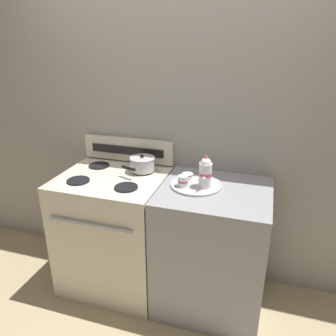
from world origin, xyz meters
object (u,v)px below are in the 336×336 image
at_px(teacup_left, 187,177).
at_px(creamer_jug, 183,181).
at_px(serving_tray, 196,185).
at_px(saucepan, 142,164).
at_px(stove, 115,230).
at_px(teapot, 205,173).
at_px(teacup_right, 206,176).

height_order(teacup_left, creamer_jug, creamer_jug).
bearing_deg(serving_tray, saucepan, 164.36).
bearing_deg(creamer_jug, teacup_left, 88.01).
height_order(stove, teacup_left, teacup_left).
bearing_deg(saucepan, serving_tray, -15.64).
bearing_deg(teapot, creamer_jug, -167.55).
bearing_deg(stove, teacup_right, 9.79).
xyz_separation_m(saucepan, teapot, (0.51, -0.16, 0.05)).
distance_m(teacup_right, creamer_jug, 0.20).
distance_m(serving_tray, teapot, 0.13).
xyz_separation_m(stove, teacup_left, (0.55, 0.07, 0.50)).
bearing_deg(stove, teacup_left, 7.39).
relative_size(teacup_left, creamer_jug, 1.60).
height_order(serving_tray, teacup_left, teacup_left).
relative_size(teacup_left, teacup_right, 1.00).
height_order(teapot, teacup_left, teapot).
bearing_deg(stove, creamer_jug, -3.82).
bearing_deg(serving_tray, creamer_jug, -140.78).
bearing_deg(stove, serving_tray, 2.39).
xyz_separation_m(saucepan, teacup_left, (0.37, -0.08, -0.03)).
relative_size(saucepan, teacup_left, 2.23).
distance_m(saucepan, serving_tray, 0.46).
xyz_separation_m(serving_tray, teacup_right, (0.05, 0.09, 0.03)).
distance_m(teapot, teacup_right, 0.15).
distance_m(saucepan, teacup_left, 0.38).
height_order(teapot, creamer_jug, teapot).
relative_size(stove, teacup_left, 7.83).
bearing_deg(teacup_left, serving_tray, -31.88).
relative_size(saucepan, teapot, 1.21).
xyz_separation_m(stove, creamer_jug, (0.55, -0.04, 0.52)).
xyz_separation_m(teacup_left, teacup_right, (0.12, 0.05, 0.00)).
bearing_deg(teacup_right, teapot, -83.33).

